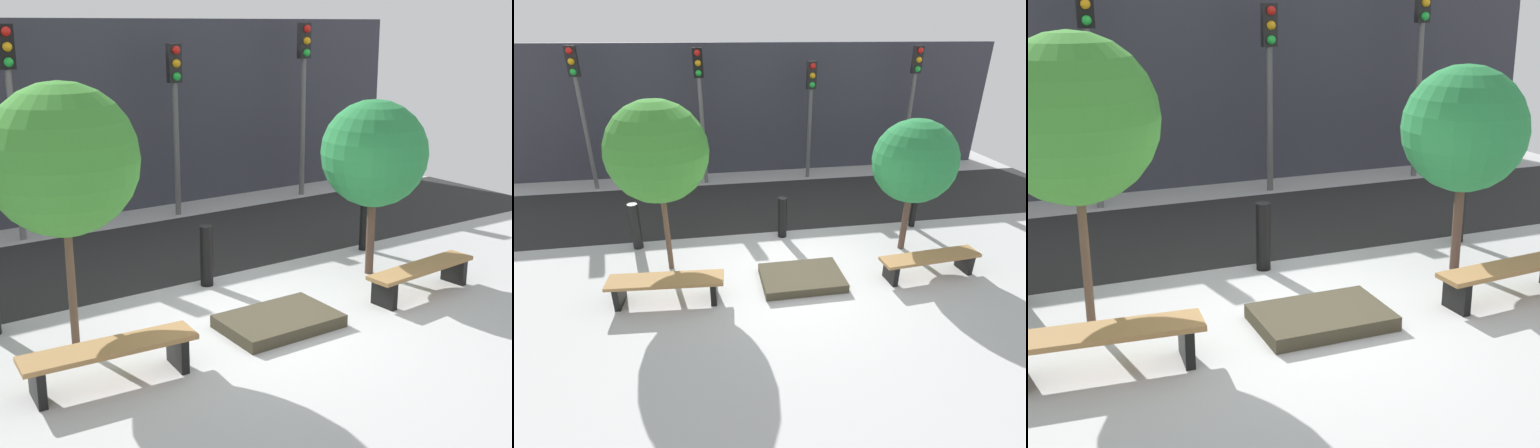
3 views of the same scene
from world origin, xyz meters
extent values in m
plane|color=#B3B3B3|center=(0.00, 0.00, 0.00)|extent=(18.00, 18.00, 0.00)
cube|color=#262626|center=(0.00, 3.81, 0.01)|extent=(18.00, 3.50, 0.01)
cube|color=#33333D|center=(0.00, 6.99, 2.02)|extent=(16.20, 0.50, 4.03)
cube|color=black|center=(-3.29, -0.24, 0.20)|extent=(0.14, 0.47, 0.41)
cube|color=black|center=(-1.66, -0.37, 0.20)|extent=(0.14, 0.47, 0.41)
cube|color=#9E7242|center=(-2.48, -0.31, 0.44)|extent=(2.02, 0.62, 0.06)
cube|color=black|center=(1.67, -0.37, 0.19)|extent=(0.13, 0.42, 0.39)
cube|color=black|center=(3.29, -0.24, 0.19)|extent=(0.13, 0.42, 0.39)
cube|color=#9E7242|center=(2.48, -0.31, 0.42)|extent=(2.00, 0.57, 0.06)
cube|color=#403A2A|center=(0.00, -0.11, 0.09)|extent=(1.53, 1.03, 0.17)
cylinder|color=brown|center=(-2.48, 0.82, 0.95)|extent=(0.10, 0.10, 1.89)
sphere|color=#3C8B31|center=(-2.48, 0.82, 2.39)|extent=(1.83, 1.83, 1.83)
cylinder|color=#4F382D|center=(2.48, 0.82, 0.76)|extent=(0.13, 0.13, 1.51)
sphere|color=#278040|center=(2.48, 0.82, 1.98)|extent=(1.68, 1.68, 1.68)
cylinder|color=black|center=(0.00, 1.81, 0.48)|extent=(0.20, 0.20, 0.96)
cylinder|color=black|center=(3.24, 1.81, 0.52)|extent=(0.15, 0.15, 1.04)
cylinder|color=slate|center=(-1.65, 5.86, 1.96)|extent=(0.12, 0.12, 3.93)
cube|color=black|center=(-1.65, 5.86, 3.54)|extent=(0.28, 0.16, 0.78)
sphere|color=red|center=(-1.65, 5.75, 3.80)|extent=(0.17, 0.17, 0.17)
sphere|color=orange|center=(-1.65, 5.75, 3.54)|extent=(0.17, 0.17, 0.17)
sphere|color=green|center=(-1.65, 5.75, 3.28)|extent=(0.17, 0.17, 0.17)
cylinder|color=#575757|center=(1.65, 5.86, 1.77)|extent=(0.12, 0.12, 3.55)
cube|color=black|center=(1.65, 5.86, 3.16)|extent=(0.28, 0.16, 0.78)
sphere|color=red|center=(1.65, 5.75, 3.42)|extent=(0.17, 0.17, 0.17)
sphere|color=orange|center=(1.65, 5.75, 3.16)|extent=(0.17, 0.17, 0.17)
sphere|color=green|center=(1.65, 5.75, 2.90)|extent=(0.17, 0.17, 0.17)
cylinder|color=#5A5A5A|center=(4.95, 5.86, 1.97)|extent=(0.12, 0.12, 3.95)
cube|color=black|center=(4.95, 5.86, 3.56)|extent=(0.28, 0.16, 0.78)
sphere|color=red|center=(4.95, 5.75, 3.82)|extent=(0.17, 0.17, 0.17)
sphere|color=orange|center=(4.95, 5.75, 3.56)|extent=(0.17, 0.17, 0.17)
sphere|color=green|center=(4.95, 5.75, 3.30)|extent=(0.17, 0.17, 0.17)
camera|label=1|loc=(-5.19, -7.26, 3.93)|focal=50.00mm
camera|label=2|loc=(-1.67, -6.32, 4.30)|focal=28.00mm
camera|label=3|loc=(-3.23, -6.93, 3.57)|focal=50.00mm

